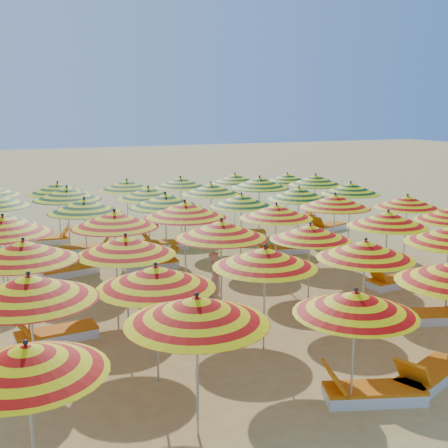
{
  "coord_description": "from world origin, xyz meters",
  "views": [
    {
      "loc": [
        -6.51,
        -14.23,
        4.9
      ],
      "look_at": [
        0.0,
        0.5,
        1.6
      ],
      "focal_mm": 45.0,
      "sensor_mm": 36.0,
      "label": 1
    }
  ],
  "objects_px": {
    "umbrella_1": "(197,310)",
    "lounger_14": "(48,240)",
    "umbrella_37": "(58,188)",
    "umbrella_16": "(388,219)",
    "umbrella_8": "(265,257)",
    "umbrella_6": "(29,288)",
    "umbrella_19": "(115,219)",
    "umbrella_35": "(316,180)",
    "umbrella_25": "(84,206)",
    "umbrella_28": "(299,193)",
    "umbrella_33": "(211,189)",
    "umbrella_23": "(407,202)",
    "umbrella_41": "(287,178)",
    "umbrella_27": "(241,200)",
    "beachgoer_a": "(215,280)",
    "lounger_9": "(15,259)",
    "lounger_12": "(242,233)",
    "lounger_3": "(432,316)",
    "lounger_15": "(297,217)",
    "lounger_7": "(152,264)",
    "lounger_0": "(372,393)",
    "umbrella_22": "(335,201)",
    "lounger_6": "(71,270)",
    "umbrella_20": "(185,210)",
    "lounger_11": "(164,244)",
    "umbrella_13": "(126,245)",
    "umbrella_38": "(127,185)",
    "umbrella_18": "(3,225)",
    "umbrella_21": "(276,211)",
    "umbrella_15": "(310,232)",
    "lounger_13": "(327,227)",
    "umbrella_34": "(259,183)",
    "umbrella_12": "(24,251)",
    "lounger_8": "(282,249)",
    "umbrella_32": "(148,193)",
    "lounger_4": "(54,334)",
    "umbrella_39": "(180,182)",
    "lounger_10": "(88,248)",
    "umbrella_7": "(156,277)",
    "umbrella_40": "(235,179)",
    "umbrella_31": "(67,193)",
    "umbrella_29": "(350,188)",
    "umbrella_9": "(365,250)"
  },
  "relations": [
    {
      "from": "umbrella_8",
      "to": "lounger_3",
      "type": "bearing_deg",
      "value": -2.98
    },
    {
      "from": "umbrella_13",
      "to": "umbrella_39",
      "type": "bearing_deg",
      "value": 64.38
    },
    {
      "from": "umbrella_37",
      "to": "umbrella_6",
      "type": "bearing_deg",
      "value": -99.69
    },
    {
      "from": "umbrella_22",
      "to": "umbrella_31",
      "type": "distance_m",
      "value": 8.84
    },
    {
      "from": "umbrella_25",
      "to": "umbrella_28",
      "type": "xyz_separation_m",
      "value": [
        7.22,
        -0.36,
        -0.01
      ]
    },
    {
      "from": "lounger_0",
      "to": "lounger_7",
      "type": "bearing_deg",
      "value": -64.32
    },
    {
      "from": "umbrella_37",
      "to": "umbrella_16",
      "type": "bearing_deg",
      "value": -52.63
    },
    {
      "from": "umbrella_32",
      "to": "lounger_4",
      "type": "distance_m",
      "value": 8.43
    },
    {
      "from": "lounger_6",
      "to": "umbrella_25",
      "type": "bearing_deg",
      "value": -1.94
    },
    {
      "from": "umbrella_13",
      "to": "umbrella_38",
      "type": "xyz_separation_m",
      "value": [
        2.5,
        9.81,
        -0.02
      ]
    },
    {
      "from": "umbrella_21",
      "to": "umbrella_25",
      "type": "bearing_deg",
      "value": 151.35
    },
    {
      "from": "beachgoer_a",
      "to": "lounger_0",
      "type": "bearing_deg",
      "value": -143.89
    },
    {
      "from": "umbrella_13",
      "to": "lounger_3",
      "type": "bearing_deg",
      "value": -18.34
    },
    {
      "from": "umbrella_37",
      "to": "lounger_15",
      "type": "distance_m",
      "value": 10.5
    },
    {
      "from": "beachgoer_a",
      "to": "umbrella_22",
      "type": "bearing_deg",
      "value": -38.28
    },
    {
      "from": "umbrella_22",
      "to": "umbrella_29",
      "type": "bearing_deg",
      "value": 45.72
    },
    {
      "from": "umbrella_27",
      "to": "beachgoer_a",
      "type": "bearing_deg",
      "value": -122.93
    },
    {
      "from": "umbrella_12",
      "to": "umbrella_15",
      "type": "height_order",
      "value": "umbrella_12"
    },
    {
      "from": "umbrella_1",
      "to": "lounger_14",
      "type": "height_order",
      "value": "umbrella_1"
    },
    {
      "from": "umbrella_15",
      "to": "umbrella_33",
      "type": "bearing_deg",
      "value": 87.08
    },
    {
      "from": "umbrella_20",
      "to": "lounger_11",
      "type": "distance_m",
      "value": 4.84
    },
    {
      "from": "umbrella_19",
      "to": "umbrella_35",
      "type": "relative_size",
      "value": 1.01
    },
    {
      "from": "umbrella_18",
      "to": "umbrella_21",
      "type": "height_order",
      "value": "umbrella_18"
    },
    {
      "from": "umbrella_28",
      "to": "lounger_14",
      "type": "xyz_separation_m",
      "value": [
        -7.89,
        4.71,
        -1.91
      ]
    },
    {
      "from": "umbrella_8",
      "to": "umbrella_6",
      "type": "bearing_deg",
      "value": -174.57
    },
    {
      "from": "umbrella_18",
      "to": "umbrella_21",
      "type": "xyz_separation_m",
      "value": [
        7.41,
        -0.08,
        -0.19
      ]
    },
    {
      "from": "lounger_6",
      "to": "lounger_3",
      "type": "bearing_deg",
      "value": -56.5
    },
    {
      "from": "umbrella_23",
      "to": "umbrella_41",
      "type": "bearing_deg",
      "value": 92.17
    },
    {
      "from": "lounger_8",
      "to": "umbrella_15",
      "type": "bearing_deg",
      "value": 79.76
    },
    {
      "from": "lounger_0",
      "to": "lounger_15",
      "type": "distance_m",
      "value": 16.0
    },
    {
      "from": "umbrella_19",
      "to": "lounger_6",
      "type": "bearing_deg",
      "value": 106.66
    },
    {
      "from": "lounger_14",
      "to": "umbrella_33",
      "type": "bearing_deg",
      "value": -14.13
    },
    {
      "from": "umbrella_13",
      "to": "lounger_10",
      "type": "bearing_deg",
      "value": 86.28
    },
    {
      "from": "lounger_4",
      "to": "umbrella_12",
      "type": "bearing_deg",
      "value": 0.01
    },
    {
      "from": "umbrella_12",
      "to": "umbrella_28",
      "type": "distance_m",
      "value": 10.42
    },
    {
      "from": "umbrella_33",
      "to": "lounger_12",
      "type": "distance_m",
      "value": 2.35
    },
    {
      "from": "umbrella_6",
      "to": "umbrella_9",
      "type": "relative_size",
      "value": 1.22
    },
    {
      "from": "umbrella_7",
      "to": "umbrella_28",
      "type": "bearing_deg",
      "value": 44.62
    },
    {
      "from": "umbrella_15",
      "to": "umbrella_19",
      "type": "height_order",
      "value": "umbrella_19"
    },
    {
      "from": "umbrella_1",
      "to": "umbrella_12",
      "type": "bearing_deg",
      "value": 114.14
    },
    {
      "from": "umbrella_6",
      "to": "lounger_9",
      "type": "bearing_deg",
      "value": 88.28
    },
    {
      "from": "umbrella_1",
      "to": "umbrella_38",
      "type": "bearing_deg",
      "value": 79.83
    },
    {
      "from": "umbrella_25",
      "to": "lounger_0",
      "type": "distance_m",
      "value": 10.4
    },
    {
      "from": "umbrella_28",
      "to": "lounger_7",
      "type": "relative_size",
      "value": 1.66
    },
    {
      "from": "umbrella_34",
      "to": "umbrella_33",
      "type": "bearing_deg",
      "value": 179.66
    },
    {
      "from": "umbrella_7",
      "to": "umbrella_40",
      "type": "bearing_deg",
      "value": 59.43
    },
    {
      "from": "umbrella_28",
      "to": "umbrella_34",
      "type": "bearing_deg",
      "value": 94.67
    },
    {
      "from": "lounger_14",
      "to": "umbrella_37",
      "type": "bearing_deg",
      "value": 26.99
    },
    {
      "from": "umbrella_20",
      "to": "lounger_13",
      "type": "distance_m",
      "value": 9.22
    },
    {
      "from": "umbrella_40",
      "to": "lounger_15",
      "type": "distance_m",
      "value": 3.55
    }
  ]
}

